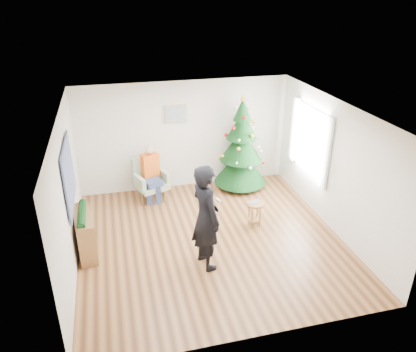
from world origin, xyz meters
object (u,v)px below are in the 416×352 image
object	(u,v)px
christmas_tree	(241,147)
stool	(255,214)
console	(85,234)
armchair	(151,184)
standing_man	(206,218)

from	to	relation	value
christmas_tree	stool	bearing A→B (deg)	-99.11
console	armchair	bearing A→B (deg)	45.88
stool	standing_man	xyz separation A→B (m)	(-1.27, -0.99, 0.69)
standing_man	christmas_tree	bearing A→B (deg)	-44.10
armchair	standing_man	distance (m)	2.88
armchair	console	bearing A→B (deg)	-147.46
stool	armchair	size ratio (longest dim) A/B	0.55
console	stool	bearing A→B (deg)	-4.86
armchair	standing_man	world-z (taller)	standing_man
stool	armchair	bearing A→B (deg)	137.53
armchair	console	world-z (taller)	armchair
stool	armchair	world-z (taller)	armchair
christmas_tree	console	world-z (taller)	christmas_tree
stool	standing_man	distance (m)	1.76
christmas_tree	stool	size ratio (longest dim) A/B	4.31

